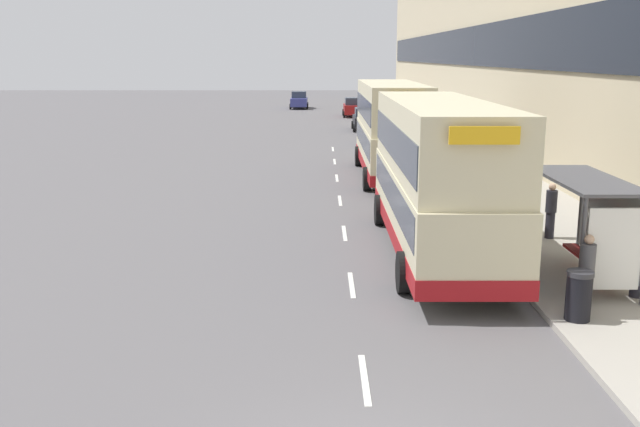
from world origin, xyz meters
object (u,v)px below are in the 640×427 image
(car_1, at_px, (300,100))
(litter_bin, at_px, (580,296))
(car_0, at_px, (355,107))
(pedestrian_at_shelter, at_px, (588,271))
(car_2, at_px, (367,119))
(pedestrian_2, at_px, (640,260))
(pedestrian_1, at_px, (552,210))
(double_decker_bus_near, at_px, (439,175))
(car_3, at_px, (382,131))
(double_decker_bus_ahead, at_px, (392,128))
(bus_shelter, at_px, (597,211))

(car_1, relative_size, litter_bin, 4.30)
(car_0, relative_size, pedestrian_at_shelter, 2.40)
(car_0, distance_m, car_2, 12.49)
(pedestrian_2, bearing_deg, litter_bin, -141.72)
(pedestrian_1, bearing_deg, double_decker_bus_near, -160.09)
(car_0, xyz_separation_m, car_3, (0.74, -21.02, 0.00))
(double_decker_bus_ahead, distance_m, pedestrian_2, 17.53)
(bus_shelter, distance_m, litter_bin, 3.10)
(car_1, distance_m, car_3, 32.22)
(pedestrian_1, xyz_separation_m, litter_bin, (-1.56, -6.79, -0.32))
(bus_shelter, distance_m, pedestrian_at_shelter, 2.18)
(bus_shelter, xyz_separation_m, car_2, (-3.10, 37.15, -1.03))
(double_decker_bus_near, bearing_deg, car_1, 95.46)
(car_1, bearing_deg, bus_shelter, 98.29)
(pedestrian_1, bearing_deg, double_decker_bus_ahead, 107.38)
(bus_shelter, relative_size, car_3, 1.06)
(car_2, bearing_deg, litter_bin, -87.29)
(car_0, distance_m, litter_bin, 52.27)
(double_decker_bus_ahead, relative_size, car_3, 2.67)
(pedestrian_at_shelter, bearing_deg, car_1, 97.33)
(bus_shelter, distance_m, car_2, 37.30)
(pedestrian_at_shelter, bearing_deg, car_3, 93.55)
(car_1, bearing_deg, pedestrian_2, 98.70)
(car_3, bearing_deg, car_0, 92.02)
(double_decker_bus_near, bearing_deg, litter_bin, -69.24)
(car_3, distance_m, litter_bin, 31.24)
(double_decker_bus_near, distance_m, double_decker_bus_ahead, 13.01)
(double_decker_bus_ahead, bearing_deg, car_3, 87.12)
(double_decker_bus_near, distance_m, car_1, 57.65)
(car_2, relative_size, car_3, 1.04)
(car_0, xyz_separation_m, car_1, (-5.36, 10.62, 0.02))
(pedestrian_1, relative_size, pedestrian_2, 0.99)
(car_0, xyz_separation_m, car_2, (0.32, -12.49, -0.02))
(bus_shelter, height_order, litter_bin, bus_shelter)
(car_0, xyz_separation_m, pedestrian_at_shelter, (2.63, -51.46, 0.10))
(car_1, distance_m, car_2, 23.80)
(double_decker_bus_ahead, distance_m, pedestrian_1, 12.32)
(double_decker_bus_ahead, height_order, car_3, double_decker_bus_ahead)
(double_decker_bus_near, xyz_separation_m, litter_bin, (2.08, -5.47, -1.62))
(car_2, distance_m, pedestrian_2, 38.47)
(car_0, bearing_deg, double_decker_bus_ahead, -89.83)
(double_decker_bus_ahead, bearing_deg, pedestrian_1, -72.62)
(car_3, height_order, litter_bin, car_3)
(car_0, bearing_deg, pedestrian_at_shelter, -87.08)
(car_1, bearing_deg, car_2, 103.80)
(pedestrian_2, bearing_deg, car_3, 96.33)
(car_0, relative_size, car_2, 0.95)
(car_1, bearing_deg, double_decker_bus_near, 95.46)
(bus_shelter, bearing_deg, car_2, 94.77)
(car_0, xyz_separation_m, pedestrian_1, (3.76, -45.43, 0.12))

